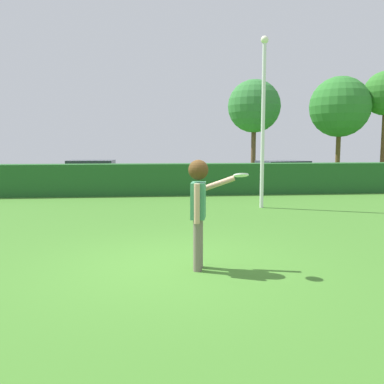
{
  "coord_description": "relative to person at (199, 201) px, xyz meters",
  "views": [
    {
      "loc": [
        -0.38,
        -6.65,
        2.02
      ],
      "look_at": [
        0.37,
        0.77,
        1.15
      ],
      "focal_mm": 38.21,
      "sensor_mm": 36.0,
      "label": 1
    }
  ],
  "objects": [
    {
      "name": "ground_plane",
      "position": [
        -0.38,
        0.23,
        -1.12
      ],
      "size": [
        60.0,
        60.0,
        0.0
      ],
      "primitive_type": "plane",
      "color": "#3F7728"
    },
    {
      "name": "person",
      "position": [
        0.0,
        0.0,
        0.0
      ],
      "size": [
        0.79,
        0.56,
        1.78
      ],
      "color": "#75675D",
      "rests_on": "ground"
    },
    {
      "name": "frisbee",
      "position": [
        0.63,
        -0.21,
        0.42
      ],
      "size": [
        0.23,
        0.23,
        0.08
      ],
      "color": "white"
    },
    {
      "name": "lamppost",
      "position": [
        2.77,
        6.29,
        1.86
      ],
      "size": [
        0.24,
        0.24,
        5.34
      ],
      "color": "silver",
      "rests_on": "ground"
    },
    {
      "name": "hedge_row",
      "position": [
        -0.38,
        10.07,
        -0.5
      ],
      "size": [
        23.87,
        0.9,
        1.25
      ],
      "primitive_type": "cube",
      "color": "#235925",
      "rests_on": "ground"
    },
    {
      "name": "parked_car_black",
      "position": [
        -3.7,
        14.28,
        -0.43
      ],
      "size": [
        4.27,
        1.96,
        1.25
      ],
      "color": "black",
      "rests_on": "ground"
    },
    {
      "name": "parked_car_silver",
      "position": [
        5.55,
        12.64,
        -0.43
      ],
      "size": [
        4.48,
        2.64,
        1.25
      ],
      "color": "#B7B7BC",
      "rests_on": "ground"
    },
    {
      "name": "oak_tree",
      "position": [
        5.43,
        17.88,
        3.16
      ],
      "size": [
        3.14,
        3.14,
        5.87
      ],
      "color": "brown",
      "rests_on": "ground"
    },
    {
      "name": "willow_tree",
      "position": [
        10.26,
        16.8,
        3.07
      ],
      "size": [
        3.5,
        3.5,
        5.96
      ],
      "color": "brown",
      "rests_on": "ground"
    }
  ]
}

